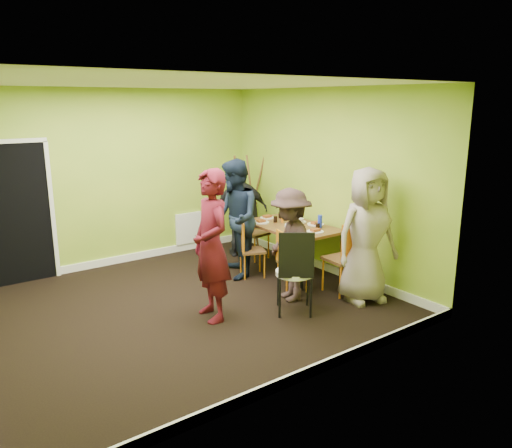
{
  "coord_description": "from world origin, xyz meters",
  "views": [
    {
      "loc": [
        -2.81,
        -5.42,
        2.6
      ],
      "look_at": [
        1.16,
        0.0,
        0.94
      ],
      "focal_mm": 35.0,
      "sensor_mm": 36.0,
      "label": 1
    }
  ],
  "objects_px": {
    "chair_front_end": "(347,254)",
    "chair_bentwood": "(295,268)",
    "orange_bottle": "(282,220)",
    "person_left_near": "(290,245)",
    "dining_table": "(292,229)",
    "easel": "(247,202)",
    "blue_bottle": "(320,221)",
    "person_left_far": "(234,219)",
    "person_front_end": "(367,235)",
    "person_standing": "(211,246)",
    "chair_left_far": "(248,245)",
    "chair_back_end": "(248,217)",
    "person_back_end": "(241,211)",
    "chair_left_near": "(288,258)",
    "thermos": "(294,219)"
  },
  "relations": [
    {
      "from": "easel",
      "to": "person_back_end",
      "type": "relative_size",
      "value": 1.09
    },
    {
      "from": "chair_front_end",
      "to": "chair_bentwood",
      "type": "distance_m",
      "value": 1.01
    },
    {
      "from": "chair_left_far",
      "to": "dining_table",
      "type": "bearing_deg",
      "value": 93.38
    },
    {
      "from": "dining_table",
      "to": "person_left_near",
      "type": "bearing_deg",
      "value": -131.11
    },
    {
      "from": "person_left_far",
      "to": "person_front_end",
      "type": "xyz_separation_m",
      "value": [
        0.86,
        -1.8,
        0.01
      ]
    },
    {
      "from": "blue_bottle",
      "to": "orange_bottle",
      "type": "bearing_deg",
      "value": 112.62
    },
    {
      "from": "person_front_end",
      "to": "person_standing",
      "type": "bearing_deg",
      "value": 173.02
    },
    {
      "from": "easel",
      "to": "blue_bottle",
      "type": "height_order",
      "value": "easel"
    },
    {
      "from": "chair_left_near",
      "to": "person_standing",
      "type": "relative_size",
      "value": 0.47
    },
    {
      "from": "person_left_far",
      "to": "person_left_near",
      "type": "xyz_separation_m",
      "value": [
        0.08,
        -1.19,
        -0.14
      ]
    },
    {
      "from": "dining_table",
      "to": "person_front_end",
      "type": "height_order",
      "value": "person_front_end"
    },
    {
      "from": "chair_left_near",
      "to": "thermos",
      "type": "distance_m",
      "value": 0.86
    },
    {
      "from": "chair_front_end",
      "to": "blue_bottle",
      "type": "bearing_deg",
      "value": 77.92
    },
    {
      "from": "thermos",
      "to": "person_left_far",
      "type": "relative_size",
      "value": 0.13
    },
    {
      "from": "chair_back_end",
      "to": "blue_bottle",
      "type": "xyz_separation_m",
      "value": [
        0.32,
        -1.42,
        0.15
      ]
    },
    {
      "from": "person_back_end",
      "to": "person_left_far",
      "type": "bearing_deg",
      "value": 74.96
    },
    {
      "from": "chair_back_end",
      "to": "chair_bentwood",
      "type": "bearing_deg",
      "value": 58.87
    },
    {
      "from": "person_left_far",
      "to": "thermos",
      "type": "bearing_deg",
      "value": 87.76
    },
    {
      "from": "dining_table",
      "to": "easel",
      "type": "relative_size",
      "value": 0.88
    },
    {
      "from": "chair_front_end",
      "to": "person_back_end",
      "type": "bearing_deg",
      "value": 97.76
    },
    {
      "from": "thermos",
      "to": "blue_bottle",
      "type": "height_order",
      "value": "thermos"
    },
    {
      "from": "chair_left_far",
      "to": "easel",
      "type": "relative_size",
      "value": 0.5
    },
    {
      "from": "chair_front_end",
      "to": "blue_bottle",
      "type": "height_order",
      "value": "chair_front_end"
    },
    {
      "from": "person_left_near",
      "to": "person_front_end",
      "type": "height_order",
      "value": "person_front_end"
    },
    {
      "from": "chair_bentwood",
      "to": "person_left_far",
      "type": "distance_m",
      "value": 1.64
    },
    {
      "from": "chair_bentwood",
      "to": "person_left_near",
      "type": "distance_m",
      "value": 0.51
    },
    {
      "from": "chair_left_far",
      "to": "chair_front_end",
      "type": "distance_m",
      "value": 1.54
    },
    {
      "from": "blue_bottle",
      "to": "person_front_end",
      "type": "distance_m",
      "value": 1.1
    },
    {
      "from": "chair_left_far",
      "to": "person_left_near",
      "type": "relative_size",
      "value": 0.57
    },
    {
      "from": "chair_back_end",
      "to": "person_left_near",
      "type": "distance_m",
      "value": 2.0
    },
    {
      "from": "orange_bottle",
      "to": "person_left_near",
      "type": "distance_m",
      "value": 1.29
    },
    {
      "from": "easel",
      "to": "chair_left_near",
      "type": "bearing_deg",
      "value": -110.25
    },
    {
      "from": "chair_front_end",
      "to": "person_left_far",
      "type": "relative_size",
      "value": 0.58
    },
    {
      "from": "easel",
      "to": "chair_bentwood",
      "type": "bearing_deg",
      "value": -113.74
    },
    {
      "from": "chair_front_end",
      "to": "blue_bottle",
      "type": "xyz_separation_m",
      "value": [
        0.23,
        0.79,
        0.27
      ]
    },
    {
      "from": "person_standing",
      "to": "dining_table",
      "type": "bearing_deg",
      "value": 118.58
    },
    {
      "from": "thermos",
      "to": "chair_left_far",
      "type": "bearing_deg",
      "value": 156.0
    },
    {
      "from": "blue_bottle",
      "to": "person_back_end",
      "type": "bearing_deg",
      "value": 103.46
    },
    {
      "from": "chair_front_end",
      "to": "person_back_end",
      "type": "relative_size",
      "value": 0.66
    },
    {
      "from": "chair_left_far",
      "to": "chair_bentwood",
      "type": "height_order",
      "value": "chair_bentwood"
    },
    {
      "from": "chair_left_far",
      "to": "chair_left_near",
      "type": "xyz_separation_m",
      "value": [
        0.09,
        -0.83,
        0.0
      ]
    },
    {
      "from": "blue_bottle",
      "to": "chair_left_far",
      "type": "bearing_deg",
      "value": 146.24
    },
    {
      "from": "chair_left_far",
      "to": "orange_bottle",
      "type": "xyz_separation_m",
      "value": [
        0.66,
        -0.01,
        0.31
      ]
    },
    {
      "from": "chair_back_end",
      "to": "person_front_end",
      "type": "xyz_separation_m",
      "value": [
        0.13,
        -2.5,
        0.2
      ]
    },
    {
      "from": "chair_left_near",
      "to": "chair_bentwood",
      "type": "bearing_deg",
      "value": -17.81
    },
    {
      "from": "chair_left_far",
      "to": "person_back_end",
      "type": "xyz_separation_m",
      "value": [
        0.53,
        0.94,
        0.3
      ]
    },
    {
      "from": "chair_back_end",
      "to": "chair_bentwood",
      "type": "distance_m",
      "value": 2.48
    },
    {
      "from": "chair_front_end",
      "to": "chair_left_far",
      "type": "bearing_deg",
      "value": 120.1
    },
    {
      "from": "thermos",
      "to": "blue_bottle",
      "type": "xyz_separation_m",
      "value": [
        0.25,
        -0.31,
        -0.02
      ]
    },
    {
      "from": "person_left_far",
      "to": "person_front_end",
      "type": "distance_m",
      "value": 2.0
    }
  ]
}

